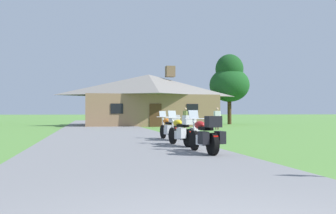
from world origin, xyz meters
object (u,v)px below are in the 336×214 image
at_px(motorcycle_red_nearest_to_camera, 206,135).
at_px(bystander_white_shirt_near_lodge, 217,117).
at_px(bystander_olive_shirt_beside_signpost, 185,117).
at_px(motorcycle_orange_farthest_in_row, 170,128).
at_px(motorcycle_yellow_second_in_row, 183,131).
at_px(tree_right_of_lodge, 229,80).

xyz_separation_m(motorcycle_red_nearest_to_camera, bystander_white_shirt_near_lodge, (6.16, 16.13, 0.32)).
distance_m(motorcycle_red_nearest_to_camera, bystander_olive_shirt_beside_signpost, 16.61).
bearing_deg(bystander_white_shirt_near_lodge, motorcycle_orange_farthest_in_row, 64.29).
relative_size(motorcycle_yellow_second_in_row, bystander_white_shirt_near_lodge, 1.24).
bearing_deg(bystander_olive_shirt_beside_signpost, motorcycle_red_nearest_to_camera, 30.06).
height_order(bystander_white_shirt_near_lodge, tree_right_of_lodge, tree_right_of_lodge).
xyz_separation_m(bystander_olive_shirt_beside_signpost, tree_right_of_lodge, (8.37, 12.26, 3.99)).
height_order(motorcycle_red_nearest_to_camera, bystander_olive_shirt_beside_signpost, bystander_olive_shirt_beside_signpost).
bearing_deg(tree_right_of_lodge, motorcycle_yellow_second_in_row, -115.04).
height_order(motorcycle_yellow_second_in_row, tree_right_of_lodge, tree_right_of_lodge).
relative_size(motorcycle_red_nearest_to_camera, bystander_olive_shirt_beside_signpost, 1.25).
relative_size(motorcycle_red_nearest_to_camera, bystander_white_shirt_near_lodge, 1.25).
height_order(motorcycle_yellow_second_in_row, motorcycle_orange_farthest_in_row, same).
bearing_deg(tree_right_of_lodge, motorcycle_red_nearest_to_camera, -112.96).
xyz_separation_m(motorcycle_red_nearest_to_camera, bystander_olive_shirt_beside_signpost, (3.69, 16.19, 0.32)).
bearing_deg(motorcycle_red_nearest_to_camera, tree_right_of_lodge, 62.06).
xyz_separation_m(motorcycle_yellow_second_in_row, tree_right_of_lodge, (12.10, 25.90, 4.31)).
distance_m(motorcycle_red_nearest_to_camera, motorcycle_orange_farthest_in_row, 5.65).
xyz_separation_m(motorcycle_yellow_second_in_row, bystander_white_shirt_near_lodge, (6.20, 13.57, 0.32)).
bearing_deg(bystander_white_shirt_near_lodge, motorcycle_yellow_second_in_row, 69.51).
bearing_deg(motorcycle_orange_farthest_in_row, motorcycle_red_nearest_to_camera, -99.31).
distance_m(motorcycle_yellow_second_in_row, bystander_white_shirt_near_lodge, 14.92).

